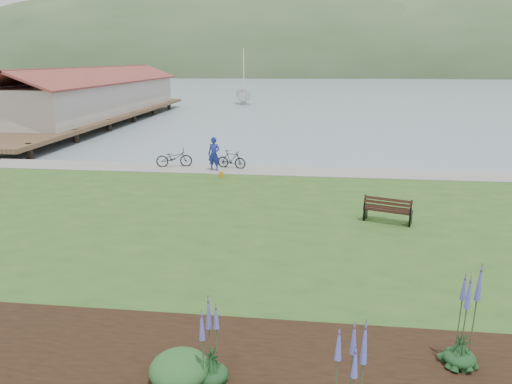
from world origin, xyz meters
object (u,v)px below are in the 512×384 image
at_px(person, 214,151).
at_px(sailboat, 244,104).
at_px(bicycle_a, 174,158).
at_px(park_bench, 388,209).

bearing_deg(person, sailboat, 107.77).
bearing_deg(bicycle_a, person, -119.38).
bearing_deg(sailboat, park_bench, -92.74).
bearing_deg(sailboat, person, -100.81).
distance_m(park_bench, sailboat, 50.60).
relative_size(park_bench, bicycle_a, 0.91).
distance_m(bicycle_a, sailboat, 41.30).
xyz_separation_m(park_bench, person, (-7.89, 7.19, 0.55)).
distance_m(park_bench, bicycle_a, 12.92).
xyz_separation_m(person, sailboat, (-4.34, 41.90, -1.46)).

